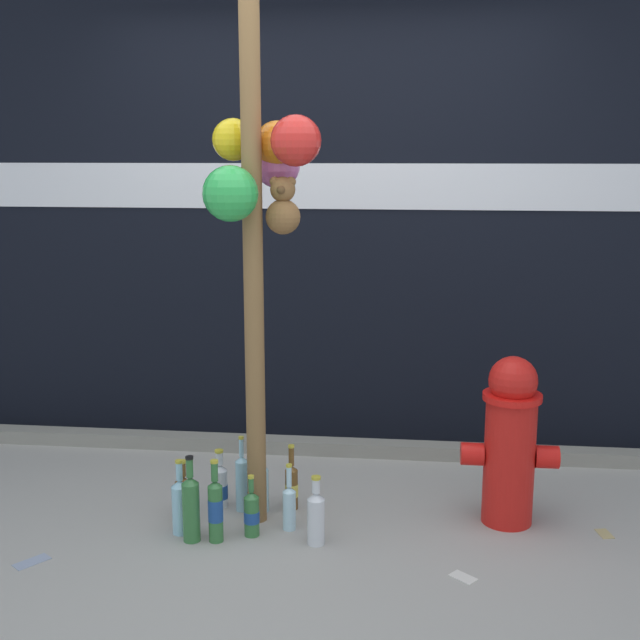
{
  "coord_description": "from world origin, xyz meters",
  "views": [
    {
      "loc": [
        0.47,
        -3.22,
        1.72
      ],
      "look_at": [
        0.08,
        0.31,
        0.98
      ],
      "focal_mm": 45.55,
      "sensor_mm": 36.0,
      "label": 1
    }
  ],
  "objects": [
    {
      "name": "bottle_2",
      "position": [
        -0.31,
        0.4,
        0.15
      ],
      "size": [
        0.06,
        0.06,
        0.38
      ],
      "color": "#93CCE0",
      "rests_on": "ground_plane"
    },
    {
      "name": "fire_hydrant",
      "position": [
        0.96,
        0.42,
        0.4
      ],
      "size": [
        0.45,
        0.27,
        0.8
      ],
      "color": "red",
      "rests_on": "ground_plane"
    },
    {
      "name": "litter_1",
      "position": [
        0.72,
        -0.13,
        0.0
      ],
      "size": [
        0.12,
        0.12,
        0.01
      ],
      "primitive_type": "cube",
      "rotation": [
        0.0,
        0.0,
        2.44
      ],
      "color": "silver",
      "rests_on": "ground_plane"
    },
    {
      "name": "bottle_6",
      "position": [
        -0.05,
        0.22,
        0.12
      ],
      "size": [
        0.06,
        0.06,
        0.32
      ],
      "color": "#B2DBEA",
      "rests_on": "ground_plane"
    },
    {
      "name": "bottle_5",
      "position": [
        -0.21,
        0.4,
        0.13
      ],
      "size": [
        0.07,
        0.07,
        0.3
      ],
      "color": "#93CCE0",
      "rests_on": "ground_plane"
    },
    {
      "name": "bottle_1",
      "position": [
        -0.42,
        0.43,
        0.11
      ],
      "size": [
        0.08,
        0.08,
        0.29
      ],
      "color": "silver",
      "rests_on": "ground_plane"
    },
    {
      "name": "bottle_4",
      "position": [
        0.09,
        0.1,
        0.13
      ],
      "size": [
        0.08,
        0.08,
        0.32
      ],
      "color": "silver",
      "rests_on": "ground_plane"
    },
    {
      "name": "building_wall",
      "position": [
        0.0,
        1.55,
        1.82
      ],
      "size": [
        10.0,
        0.21,
        3.65
      ],
      "color": "black",
      "rests_on": "ground_plane"
    },
    {
      "name": "bottle_10",
      "position": [
        -0.21,
        0.14,
        0.11
      ],
      "size": [
        0.07,
        0.07,
        0.29
      ],
      "color": "#337038",
      "rests_on": "ground_plane"
    },
    {
      "name": "bottle_0",
      "position": [
        -0.07,
        0.44,
        0.12
      ],
      "size": [
        0.06,
        0.06,
        0.33
      ],
      "color": "brown",
      "rests_on": "ground_plane"
    },
    {
      "name": "litter_3",
      "position": [
        -1.1,
        -0.2,
        0.0
      ],
      "size": [
        0.14,
        0.16,
        0.01
      ],
      "primitive_type": "cube",
      "rotation": [
        0.0,
        0.0,
        0.91
      ],
      "color": "#8C99B2",
      "rests_on": "ground_plane"
    },
    {
      "name": "curb_strip",
      "position": [
        0.0,
        1.2,
        0.04
      ],
      "size": [
        8.0,
        0.12,
        0.08
      ],
      "primitive_type": "cube",
      "color": "gray",
      "rests_on": "ground_plane"
    },
    {
      "name": "bottle_8",
      "position": [
        -0.54,
        0.13,
        0.14
      ],
      "size": [
        0.08,
        0.08,
        0.35
      ],
      "color": "#93CCE0",
      "rests_on": "ground_plane"
    },
    {
      "name": "litter_0",
      "position": [
        1.39,
        0.33,
        0.0
      ],
      "size": [
        0.08,
        0.11,
        0.01
      ],
      "primitive_type": "cube",
      "rotation": [
        0.0,
        0.0,
        1.78
      ],
      "color": "tan",
      "rests_on": "ground_plane"
    },
    {
      "name": "bottle_3",
      "position": [
        -0.57,
        0.28,
        0.11
      ],
      "size": [
        0.07,
        0.07,
        0.29
      ],
      "color": "brown",
      "rests_on": "ground_plane"
    },
    {
      "name": "bottle_9",
      "position": [
        -0.47,
        0.06,
        0.16
      ],
      "size": [
        0.08,
        0.08,
        0.4
      ],
      "color": "#337038",
      "rests_on": "ground_plane"
    },
    {
      "name": "memorial_post",
      "position": [
        -0.18,
        0.33,
        1.76
      ],
      "size": [
        0.53,
        0.52,
        2.95
      ],
      "color": "olive",
      "rests_on": "ground_plane"
    },
    {
      "name": "bottle_7",
      "position": [
        -0.36,
        0.07,
        0.16
      ],
      "size": [
        0.07,
        0.07,
        0.38
      ],
      "color": "#337038",
      "rests_on": "ground_plane"
    },
    {
      "name": "ground_plane",
      "position": [
        0.0,
        0.0,
        0.0
      ],
      "size": [
        14.0,
        14.0,
        0.0
      ],
      "primitive_type": "plane",
      "color": "#9E9B93"
    }
  ]
}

